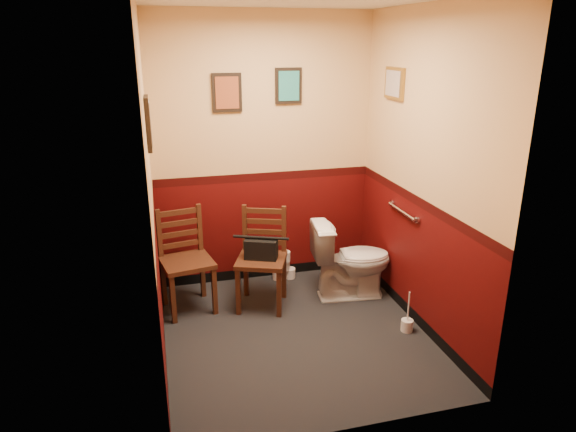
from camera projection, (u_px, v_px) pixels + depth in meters
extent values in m
cube|color=black|center=(295.00, 334.00, 4.45)|extent=(2.20, 2.40, 0.00)
cube|color=#420707|center=(264.00, 153.00, 5.12)|extent=(2.20, 0.00, 2.70)
cube|color=#420707|center=(353.00, 238.00, 2.92)|extent=(2.20, 0.00, 2.70)
cube|color=#420707|center=(152.00, 194.00, 3.75)|extent=(0.00, 2.40, 2.70)
cube|color=#420707|center=(423.00, 175.00, 4.28)|extent=(0.00, 2.40, 2.70)
cylinder|color=silver|center=(402.00, 212.00, 4.63)|extent=(0.03, 0.50, 0.03)
cylinder|color=silver|center=(417.00, 220.00, 4.41)|extent=(0.02, 0.06, 0.06)
cylinder|color=silver|center=(392.00, 203.00, 4.87)|extent=(0.02, 0.06, 0.06)
cube|color=black|center=(227.00, 93.00, 4.82)|extent=(0.28, 0.03, 0.36)
cube|color=brown|center=(227.00, 93.00, 4.81)|extent=(0.22, 0.01, 0.30)
cube|color=black|center=(288.00, 86.00, 4.95)|extent=(0.26, 0.03, 0.34)
cube|color=teal|center=(289.00, 86.00, 4.93)|extent=(0.20, 0.01, 0.28)
cube|color=black|center=(148.00, 123.00, 3.69)|extent=(0.03, 0.30, 0.38)
cube|color=tan|center=(150.00, 123.00, 3.69)|extent=(0.01, 0.24, 0.31)
cube|color=olive|center=(395.00, 83.00, 4.60)|extent=(0.03, 0.34, 0.28)
cube|color=tan|center=(393.00, 83.00, 4.60)|extent=(0.01, 0.28, 0.22)
imported|color=white|center=(351.00, 260.00, 5.01)|extent=(0.82, 0.51, 0.76)
cylinder|color=silver|center=(407.00, 325.00, 4.49)|extent=(0.11, 0.11, 0.11)
cylinder|color=silver|center=(408.00, 308.00, 4.43)|extent=(0.01, 0.01, 0.30)
cube|color=#412113|center=(187.00, 262.00, 4.72)|extent=(0.52, 0.52, 0.04)
cube|color=#412113|center=(173.00, 299.00, 4.56)|extent=(0.05, 0.05, 0.48)
cube|color=#412113|center=(163.00, 281.00, 4.88)|extent=(0.05, 0.05, 0.48)
cube|color=#412113|center=(214.00, 290.00, 4.71)|extent=(0.05, 0.05, 0.48)
cube|color=#412113|center=(203.00, 274.00, 5.04)|extent=(0.05, 0.05, 0.48)
cube|color=#412113|center=(159.00, 234.00, 4.73)|extent=(0.05, 0.04, 0.48)
cube|color=#412113|center=(200.00, 228.00, 4.89)|extent=(0.05, 0.04, 0.48)
cube|color=#412113|center=(181.00, 244.00, 4.85)|extent=(0.36, 0.09, 0.05)
cube|color=#412113|center=(180.00, 234.00, 4.82)|extent=(0.36, 0.09, 0.05)
cube|color=#412113|center=(179.00, 223.00, 4.79)|extent=(0.36, 0.09, 0.05)
cube|color=#412113|center=(178.00, 212.00, 4.75)|extent=(0.36, 0.09, 0.05)
cube|color=#412113|center=(261.00, 260.00, 4.78)|extent=(0.57, 0.57, 0.04)
cube|color=#412113|center=(238.00, 291.00, 4.70)|extent=(0.05, 0.05, 0.47)
cube|color=#412113|center=(246.00, 274.00, 5.06)|extent=(0.05, 0.05, 0.47)
cube|color=#412113|center=(279.00, 293.00, 4.66)|extent=(0.05, 0.05, 0.47)
cube|color=#412113|center=(284.00, 275.00, 5.02)|extent=(0.05, 0.05, 0.47)
cube|color=#412113|center=(245.00, 228.00, 4.91)|extent=(0.05, 0.05, 0.47)
cube|color=#412113|center=(284.00, 230.00, 4.87)|extent=(0.05, 0.05, 0.47)
cube|color=#412113|center=(265.00, 242.00, 4.93)|extent=(0.34, 0.15, 0.05)
cube|color=#412113|center=(264.00, 232.00, 4.90)|extent=(0.34, 0.15, 0.05)
cube|color=#412113|center=(264.00, 221.00, 4.86)|extent=(0.34, 0.15, 0.05)
cube|color=#412113|center=(264.00, 211.00, 4.83)|extent=(0.34, 0.15, 0.05)
cube|color=black|center=(261.00, 249.00, 4.75)|extent=(0.33, 0.25, 0.19)
cylinder|color=black|center=(261.00, 238.00, 4.71)|extent=(0.25, 0.12, 0.03)
cylinder|color=silver|center=(278.00, 274.00, 5.47)|extent=(0.12, 0.12, 0.11)
cylinder|color=silver|center=(290.00, 273.00, 5.50)|extent=(0.12, 0.12, 0.11)
cylinder|color=silver|center=(284.00, 265.00, 5.44)|extent=(0.12, 0.12, 0.11)
cylinder|color=silver|center=(285.00, 256.00, 5.38)|extent=(0.12, 0.12, 0.11)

